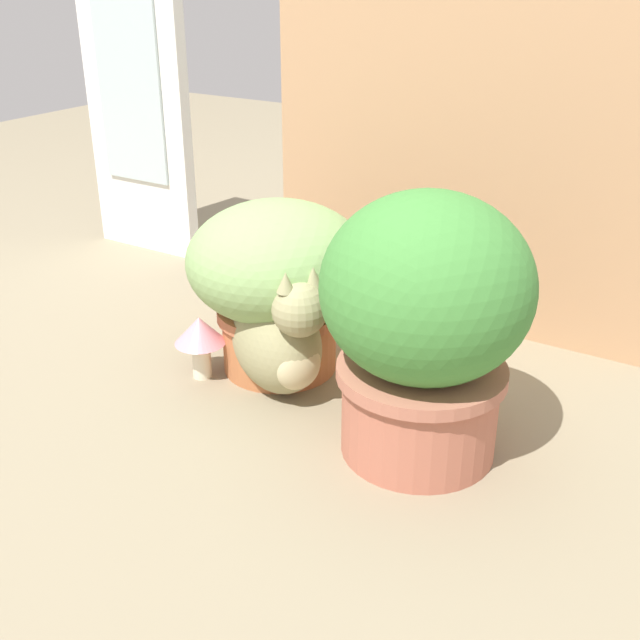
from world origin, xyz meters
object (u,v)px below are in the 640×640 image
at_px(grass_planter, 278,277).
at_px(leafy_planter, 425,320).
at_px(mushroom_ornament_red, 256,340).
at_px(cat, 280,338).
at_px(mushroom_ornament_pink, 200,335).

distance_m(grass_planter, leafy_planter, 0.43).
relative_size(grass_planter, mushroom_ornament_red, 2.71).
height_order(grass_planter, mushroom_ornament_red, grass_planter).
xyz_separation_m(leafy_planter, cat, (-0.34, 0.05, -0.15)).
bearing_deg(mushroom_ornament_red, grass_planter, 88.00).
relative_size(leafy_planter, mushroom_ornament_pink, 3.47).
bearing_deg(leafy_planter, mushroom_ornament_pink, 179.66).
bearing_deg(mushroom_ornament_pink, cat, 13.56).
bearing_deg(leafy_planter, grass_planter, 161.95).
xyz_separation_m(grass_planter, cat, (0.06, -0.09, -0.09)).
bearing_deg(mushroom_ornament_red, leafy_planter, -6.69).
bearing_deg(mushroom_ornament_red, cat, -1.12).
bearing_deg(grass_planter, leafy_planter, -18.05).
height_order(leafy_planter, mushroom_ornament_red, leafy_planter).
bearing_deg(leafy_planter, mushroom_ornament_red, 173.31).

